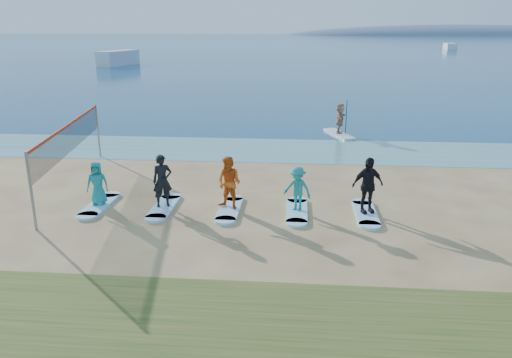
# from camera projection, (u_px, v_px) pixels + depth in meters

# --- Properties ---
(ground) EXTENTS (600.00, 600.00, 0.00)m
(ground) POSITION_uv_depth(u_px,v_px,m) (237.00, 232.00, 15.26)
(ground) COLOR tan
(ground) RESTS_ON ground
(shallow_water) EXTENTS (600.00, 600.00, 0.00)m
(shallow_water) POSITION_uv_depth(u_px,v_px,m) (262.00, 150.00, 25.24)
(shallow_water) COLOR teal
(shallow_water) RESTS_ON ground
(ocean) EXTENTS (600.00, 600.00, 0.00)m
(ocean) POSITION_uv_depth(u_px,v_px,m) (295.00, 43.00, 167.44)
(ocean) COLOR navy
(ocean) RESTS_ON ground
(island_ridge) EXTENTS (220.00, 56.00, 18.00)m
(island_ridge) POSITION_uv_depth(u_px,v_px,m) (460.00, 35.00, 292.74)
(island_ridge) COLOR slate
(island_ridge) RESTS_ON ground
(volleyball_net) EXTENTS (1.56, 8.97, 2.50)m
(volleyball_net) POSITION_uv_depth(u_px,v_px,m) (70.00, 138.00, 19.17)
(volleyball_net) COLOR gray
(volleyball_net) RESTS_ON ground
(paddleboard) EXTENTS (1.67, 3.06, 0.12)m
(paddleboard) POSITION_uv_depth(u_px,v_px,m) (339.00, 134.00, 28.60)
(paddleboard) COLOR silver
(paddleboard) RESTS_ON ground
(paddleboarder) EXTENTS (0.74, 1.63, 1.70)m
(paddleboarder) POSITION_uv_depth(u_px,v_px,m) (340.00, 118.00, 28.33)
(paddleboarder) COLOR tan
(paddleboarder) RESTS_ON paddleboard
(boat_offshore_a) EXTENTS (4.56, 8.11, 2.21)m
(boat_offshore_a) POSITION_uv_depth(u_px,v_px,m) (119.00, 65.00, 76.57)
(boat_offshore_a) COLOR silver
(boat_offshore_a) RESTS_ON ground
(boat_offshore_b) EXTENTS (2.72, 6.08, 1.52)m
(boat_offshore_b) POSITION_uv_depth(u_px,v_px,m) (450.00, 49.00, 124.34)
(boat_offshore_b) COLOR silver
(boat_offshore_b) RESTS_ON ground
(surfboard_0) EXTENTS (0.70, 2.20, 0.09)m
(surfboard_0) POSITION_uv_depth(u_px,v_px,m) (100.00, 205.00, 17.42)
(surfboard_0) COLOR #A3E2FD
(surfboard_0) RESTS_ON ground
(student_0) EXTENTS (0.80, 0.58, 1.51)m
(student_0) POSITION_uv_depth(u_px,v_px,m) (97.00, 183.00, 17.19)
(student_0) COLOR teal
(student_0) RESTS_ON surfboard_0
(surfboard_1) EXTENTS (0.70, 2.20, 0.09)m
(surfboard_1) POSITION_uv_depth(u_px,v_px,m) (164.00, 207.00, 17.23)
(surfboard_1) COLOR #A3E2FD
(surfboard_1) RESTS_ON ground
(student_1) EXTENTS (0.78, 0.67, 1.81)m
(student_1) POSITION_uv_depth(u_px,v_px,m) (162.00, 181.00, 16.95)
(student_1) COLOR black
(student_1) RESTS_ON surfboard_1
(surfboard_2) EXTENTS (0.70, 2.20, 0.09)m
(surfboard_2) POSITION_uv_depth(u_px,v_px,m) (230.00, 209.00, 17.04)
(surfboard_2) COLOR #A3E2FD
(surfboard_2) RESTS_ON ground
(student_2) EXTENTS (1.07, 0.97, 1.79)m
(student_2) POSITION_uv_depth(u_px,v_px,m) (229.00, 183.00, 16.76)
(student_2) COLOR #D15A16
(student_2) RESTS_ON surfboard_2
(surfboard_3) EXTENTS (0.70, 2.20, 0.09)m
(surfboard_3) POSITION_uv_depth(u_px,v_px,m) (297.00, 211.00, 16.85)
(surfboard_3) COLOR #A3E2FD
(surfboard_3) RESTS_ON ground
(student_3) EXTENTS (1.12, 0.92, 1.51)m
(student_3) POSITION_uv_depth(u_px,v_px,m) (297.00, 189.00, 16.62)
(student_3) COLOR teal
(student_3) RESTS_ON surfboard_3
(surfboard_4) EXTENTS (0.70, 2.20, 0.09)m
(surfboard_4) POSITION_uv_depth(u_px,v_px,m) (366.00, 213.00, 16.66)
(surfboard_4) COLOR #A3E2FD
(surfboard_4) RESTS_ON ground
(student_4) EXTENTS (1.20, 0.82, 1.89)m
(student_4) POSITION_uv_depth(u_px,v_px,m) (368.00, 185.00, 16.37)
(student_4) COLOR black
(student_4) RESTS_ON surfboard_4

